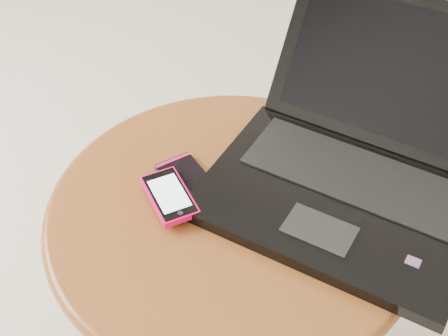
% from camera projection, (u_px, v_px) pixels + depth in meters
% --- Properties ---
extents(table, '(0.56, 0.56, 0.45)m').
position_uv_depth(table, '(232.00, 248.00, 1.01)').
color(table, maroon).
rests_on(table, ground).
extents(laptop, '(0.43, 0.45, 0.22)m').
position_uv_depth(laptop, '(356.00, 163.00, 0.95)').
color(laptop, black).
rests_on(laptop, table).
extents(phone_black, '(0.13, 0.12, 0.01)m').
position_uv_depth(phone_black, '(189.00, 182.00, 0.97)').
color(phone_black, black).
rests_on(phone_black, table).
extents(phone_pink, '(0.11, 0.11, 0.01)m').
position_uv_depth(phone_pink, '(169.00, 196.00, 0.94)').
color(phone_pink, '#FF0960').
rests_on(phone_pink, phone_black).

